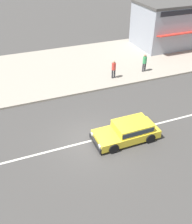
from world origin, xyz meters
The scene contains 7 objects.
ground_plane centered at (0.00, 0.00, 0.00)m, with size 160.00×160.00×0.00m, color #423F3D.
lane_centre_stripe centered at (0.00, 0.00, 0.00)m, with size 50.40×0.14×0.01m, color silver.
kerb_strip centered at (0.00, 10.40, 0.07)m, with size 68.00×10.00×0.15m, color #9E9384.
hatchback_yellow_4 centered at (1.97, -0.61, 0.59)m, with size 3.90×1.81×1.10m.
pedestrian_near_clock centered at (7.47, 6.97, 1.05)m, with size 0.34×0.34×1.56m.
pedestrian_by_shop centered at (4.43, 6.77, 1.04)m, with size 0.34×0.34×1.54m.
shopfront_corner_warung centered at (13.20, 12.11, 2.40)m, with size 6.68×5.63×4.49m.
Camera 1 is at (-4.26, -11.17, 10.04)m, focal length 42.00 mm.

